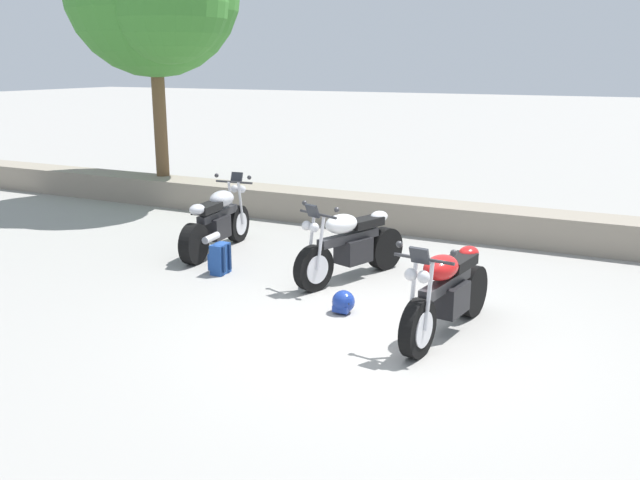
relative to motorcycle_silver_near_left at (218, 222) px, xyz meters
name	(u,v)px	position (x,y,z in m)	size (l,w,h in m)	color
ground_plane	(379,333)	(3.60, -2.06, -0.49)	(120.00, 120.00, 0.00)	gray
stone_wall	(483,223)	(3.60, 2.74, -0.21)	(36.00, 0.80, 0.55)	gray
motorcycle_silver_near_left	(218,222)	(0.00, 0.00, 0.00)	(0.69, 2.07, 1.18)	black
motorcycle_white_centre	(350,246)	(2.49, -0.41, 0.00)	(0.95, 2.00, 1.18)	black
motorcycle_red_far_right	(446,294)	(4.27, -1.78, 0.00)	(0.67, 2.06, 1.18)	black
rider_backpack	(220,257)	(0.71, -0.98, -0.24)	(0.27, 0.31, 0.47)	navy
rider_helmet	(343,302)	(2.96, -1.65, -0.35)	(0.28, 0.28, 0.28)	navy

